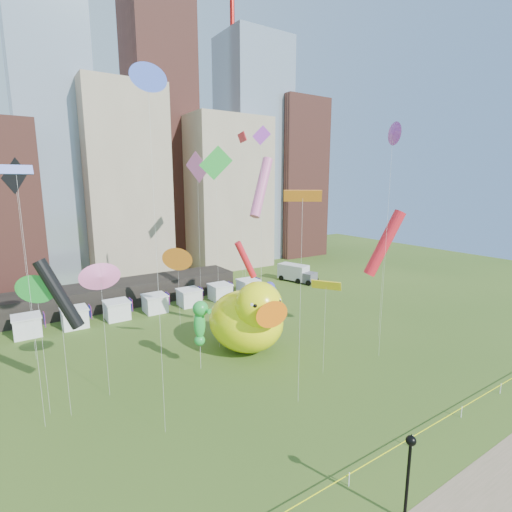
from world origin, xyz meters
TOP-DOWN VIEW (x-y plane):
  - ground at (0.00, 0.00)m, footprint 160.00×160.00m
  - skyline at (2.25, 61.06)m, footprint 101.00×23.00m
  - crane_right at (30.89, 64.00)m, footprint 23.00×1.00m
  - pavilion at (-4.00, 42.00)m, footprint 38.00×6.00m
  - vendor_tents at (1.02, 36.00)m, footprint 33.24×2.80m
  - caution_tape at (0.00, 0.00)m, footprint 50.00×0.06m
  - big_duck at (5.00, 18.65)m, footprint 8.25×10.60m
  - small_duck at (12.68, 26.62)m, footprint 3.25×4.14m
  - seahorse_green at (-0.90, 17.73)m, footprint 1.90×2.11m
  - seahorse_purple at (10.28, 22.41)m, footprint 1.36×1.67m
  - lamppost at (0.71, -3.20)m, footprint 0.52×0.52m
  - box_truck at (27.42, 38.18)m, footprint 4.44×7.34m
  - kite_0 at (6.39, 21.38)m, footprint 2.57×1.29m
  - kite_1 at (10.78, 24.82)m, footprint 4.32×2.91m
  - kite_2 at (-12.32, 16.45)m, footprint 3.16×2.26m
  - kite_3 at (-13.61, 17.63)m, footprint 1.80×1.49m
  - kite_4 at (8.20, 10.85)m, footprint 1.78×2.43m
  - kite_5 at (-7.10, 10.62)m, footprint 1.67×0.51m
  - kite_6 at (1.77, 29.18)m, footprint 1.93×2.35m
  - kite_7 at (8.75, 21.84)m, footprint 1.96×0.70m
  - kite_8 at (19.51, 13.68)m, footprint 4.46×3.11m
  - kite_9 at (-9.23, 17.68)m, footprint 2.13×0.34m
  - kite_10 at (-13.74, 28.42)m, footprint 2.22×2.51m
  - kite_11 at (2.80, 20.98)m, footprint 3.08×1.24m
  - kite_13 at (-14.10, 15.95)m, footprint 1.94×0.48m
  - kite_14 at (3.21, 8.44)m, footprint 2.36×2.08m
  - kite_15 at (15.38, 10.32)m, footprint 1.29×1.91m
  - kite_16 at (13.26, 33.13)m, footprint 1.87×3.93m
  - kite_17 at (5.42, 30.84)m, footprint 1.47×3.51m

SIDE VIEW (x-z plane):
  - ground at x=0.00m, z-range 0.00..0.00m
  - caution_tape at x=0.00m, z-range 0.23..1.13m
  - vendor_tents at x=1.02m, z-range -0.09..2.31m
  - small_duck at x=12.68m, z-range -0.13..2.95m
  - box_truck at x=27.42m, z-range 0.04..2.97m
  - pavilion at x=-4.00m, z-range 0.00..3.20m
  - lamppost at x=0.71m, z-range 0.56..5.59m
  - big_duck at x=5.00m, z-range -0.32..7.59m
  - seahorse_purple at x=10.28m, z-range 1.33..7.19m
  - seahorse_green at x=-0.90m, z-range 1.55..8.24m
  - kite_4 at x=8.20m, z-range 3.95..12.73m
  - kite_6 at x=1.77m, z-range 3.51..13.25m
  - kite_0 at x=6.39m, z-range 3.48..14.67m
  - kite_2 at x=-12.32m, z-range 3.44..15.60m
  - kite_3 at x=-13.61m, z-range 4.40..15.29m
  - kite_9 at x=-9.23m, z-range 4.52..15.69m
  - kite_8 at x=19.51m, z-range 3.51..17.96m
  - kite_14 at x=3.21m, z-range 7.85..24.64m
  - kite_1 at x=10.78m, z-range 6.56..26.85m
  - kite_10 at x=-13.74m, z-range 7.87..27.42m
  - kite_13 at x=-14.10m, z-range 8.61..27.04m
  - kite_11 at x=2.80m, z-range 8.47..29.29m
  - kite_17 at x=5.42m, z-range 8.41..29.44m
  - kite_7 at x=8.75m, z-range 9.67..32.91m
  - skyline at x=2.25m, z-range -12.56..55.44m
  - kite_15 at x=15.38m, z-range 10.27..32.98m
  - kite_16 at x=13.26m, z-range 11.23..35.14m
  - kite_5 at x=-7.10m, z-range 11.17..35.41m
  - crane_right at x=30.89m, z-range 8.90..84.90m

